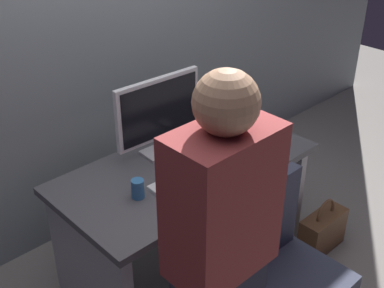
# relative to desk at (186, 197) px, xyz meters

# --- Properties ---
(ground_plane) EXTENTS (9.00, 9.00, 0.00)m
(ground_plane) POSITION_rel_desk_xyz_m (0.00, 0.00, -0.50)
(ground_plane) COLOR gray
(desk) EXTENTS (1.44, 0.74, 0.72)m
(desk) POSITION_rel_desk_xyz_m (0.00, 0.00, 0.00)
(desk) COLOR #4C4C51
(desk) RESTS_ON ground
(office_chair) EXTENTS (0.52, 0.52, 0.94)m
(office_chair) POSITION_rel_desk_xyz_m (-0.05, -0.74, -0.07)
(office_chair) COLOR black
(office_chair) RESTS_ON ground
(person_at_desk) EXTENTS (0.40, 0.24, 1.64)m
(person_at_desk) POSITION_rel_desk_xyz_m (-0.53, -0.76, 0.34)
(person_at_desk) COLOR #262838
(person_at_desk) RESTS_ON ground
(monitor) EXTENTS (0.54, 0.15, 0.46)m
(monitor) POSITION_rel_desk_xyz_m (-0.02, 0.19, 0.48)
(monitor) COLOR silver
(monitor) RESTS_ON desk
(keyboard) EXTENTS (0.44, 0.15, 0.02)m
(keyboard) POSITION_rel_desk_xyz_m (-0.09, -0.11, 0.23)
(keyboard) COLOR white
(keyboard) RESTS_ON desk
(mouse) EXTENTS (0.06, 0.10, 0.03)m
(mouse) POSITION_rel_desk_xyz_m (0.19, -0.10, 0.24)
(mouse) COLOR white
(mouse) RESTS_ON desk
(cup_near_keyboard) EXTENTS (0.06, 0.06, 0.10)m
(cup_near_keyboard) POSITION_rel_desk_xyz_m (-0.38, -0.06, 0.27)
(cup_near_keyboard) COLOR #3372B2
(cup_near_keyboard) RESTS_ON desk
(book_stack) EXTENTS (0.23, 0.16, 0.20)m
(book_stack) POSITION_rel_desk_xyz_m (0.50, 0.09, 0.32)
(book_stack) COLOR black
(book_stack) RESTS_ON desk
(handbag) EXTENTS (0.34, 0.14, 0.38)m
(handbag) POSITION_rel_desk_xyz_m (0.72, -0.49, -0.36)
(handbag) COLOR brown
(handbag) RESTS_ON ground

